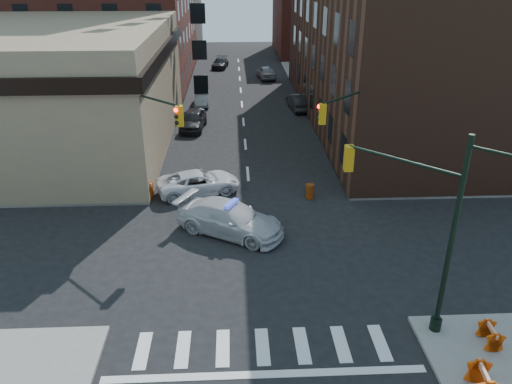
{
  "coord_description": "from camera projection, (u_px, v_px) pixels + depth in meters",
  "views": [
    {
      "loc": [
        -0.95,
        -21.37,
        13.3
      ],
      "look_at": [
        0.19,
        2.33,
        2.2
      ],
      "focal_mm": 35.0,
      "sensor_mm": 36.0,
      "label": 1
    }
  ],
  "objects": [
    {
      "name": "barrel_bank",
      "position": [
        191.0,
        180.0,
        31.67
      ],
      "size": [
        0.75,
        0.75,
        1.11
      ],
      "primitive_type": "cylinder",
      "rotation": [
        0.0,
        0.0,
        -0.22
      ],
      "color": "#CE5609",
      "rests_on": "ground"
    },
    {
      "name": "tree_ne_far",
      "position": [
        309.0,
        58.0,
        54.62
      ],
      "size": [
        3.0,
        3.0,
        4.85
      ],
      "color": "black",
      "rests_on": "sidewalk_ne"
    },
    {
      "name": "parked_car_efar",
      "position": [
        266.0,
        72.0,
        60.91
      ],
      "size": [
        2.38,
        4.78,
        1.56
      ],
      "primitive_type": "imported",
      "rotation": [
        0.0,
        0.0,
        3.26
      ],
      "color": "gray",
      "rests_on": "ground"
    },
    {
      "name": "barrel_road",
      "position": [
        310.0,
        191.0,
        30.41
      ],
      "size": [
        0.65,
        0.65,
        0.91
      ],
      "primitive_type": "cylinder",
      "rotation": [
        0.0,
        0.0,
        0.34
      ],
      "color": "orange",
      "rests_on": "ground"
    },
    {
      "name": "ground",
      "position": [
        254.0,
        251.0,
        25.01
      ],
      "size": [
        140.0,
        140.0,
        0.0
      ],
      "primitive_type": "plane",
      "color": "black",
      "rests_on": "ground"
    },
    {
      "name": "parked_car_enear",
      "position": [
        299.0,
        101.0,
        48.35
      ],
      "size": [
        2.16,
        4.9,
        1.56
      ],
      "primitive_type": "imported",
      "rotation": [
        0.0,
        0.0,
        3.25
      ],
      "color": "black",
      "rests_on": "ground"
    },
    {
      "name": "parked_car_wnear",
      "position": [
        193.0,
        120.0,
        42.72
      ],
      "size": [
        2.39,
        4.92,
        1.62
      ],
      "primitive_type": "imported",
      "rotation": [
        0.0,
        0.0,
        -0.1
      ],
      "color": "black",
      "rests_on": "ground"
    },
    {
      "name": "signal_pole_ne",
      "position": [
        353.0,
        133.0,
        28.27
      ],
      "size": [
        3.67,
        3.58,
        8.0
      ],
      "rotation": [
        0.0,
        0.0,
        -2.36
      ],
      "color": "black",
      "rests_on": "sidewalk_ne"
    },
    {
      "name": "pickup",
      "position": [
        199.0,
        182.0,
        30.99
      ],
      "size": [
        5.59,
        3.72,
        1.43
      ],
      "primitive_type": "imported",
      "rotation": [
        0.0,
        0.0,
        1.86
      ],
      "color": "silver",
      "rests_on": "ground"
    },
    {
      "name": "barricade_se_b",
      "position": [
        483.0,
        382.0,
        16.46
      ],
      "size": [
        0.77,
        1.33,
        0.95
      ],
      "primitive_type": null,
      "rotation": [
        0.0,
        0.0,
        1.46
      ],
      "color": "red",
      "rests_on": "sidewalk_se"
    },
    {
      "name": "sidewalk_ne",
      "position": [
        447.0,
        90.0,
        55.61
      ],
      "size": [
        34.0,
        54.5,
        0.15
      ],
      "primitive_type": "cube",
      "color": "gray",
      "rests_on": "ground"
    },
    {
      "name": "sidewalk_nw",
      "position": [
        27.0,
        95.0,
        53.62
      ],
      "size": [
        34.0,
        54.5,
        0.15
      ],
      "primitive_type": "cube",
      "color": "gray",
      "rests_on": "ground"
    },
    {
      "name": "barricade_nw_b",
      "position": [
        80.0,
        180.0,
        31.53
      ],
      "size": [
        1.29,
        0.81,
        0.9
      ],
      "primitive_type": null,
      "rotation": [
        0.0,
        0.0,
        0.18
      ],
      "color": "red",
      "rests_on": "sidewalk_nw"
    },
    {
      "name": "tree_ne_near",
      "position": [
        321.0,
        73.0,
        47.39
      ],
      "size": [
        3.0,
        3.0,
        4.85
      ],
      "color": "black",
      "rests_on": "sidewalk_ne"
    },
    {
      "name": "pedestrian_a",
      "position": [
        81.0,
        179.0,
        30.32
      ],
      "size": [
        0.87,
        0.76,
        2.01
      ],
      "primitive_type": "imported",
      "rotation": [
        0.0,
        0.0,
        -0.47
      ],
      "color": "black",
      "rests_on": "sidewalk_nw"
    },
    {
      "name": "pedestrian_c",
      "position": [
        96.0,
        167.0,
        32.59
      ],
      "size": [
        0.97,
        0.9,
        1.6
      ],
      "primitive_type": "imported",
      "rotation": [
        0.0,
        0.0,
        0.69
      ],
      "color": "#1F232E",
      "rests_on": "sidewalk_nw"
    },
    {
      "name": "police_car",
      "position": [
        230.0,
        219.0,
        26.35
      ],
      "size": [
        6.34,
        5.0,
        1.72
      ],
      "primitive_type": "imported",
      "rotation": [
        0.0,
        0.0,
        1.06
      ],
      "color": "silver",
      "rests_on": "ground"
    },
    {
      "name": "parked_car_wfar",
      "position": [
        202.0,
        98.0,
        49.89
      ],
      "size": [
        1.47,
        4.0,
        1.31
      ],
      "primitive_type": "imported",
      "rotation": [
        0.0,
        0.0,
        0.02
      ],
      "color": "gray",
      "rests_on": "ground"
    },
    {
      "name": "parked_car_wdeep",
      "position": [
        220.0,
        63.0,
        66.91
      ],
      "size": [
        2.44,
        4.72,
        1.31
      ],
      "primitive_type": "imported",
      "rotation": [
        0.0,
        0.0,
        -0.14
      ],
      "color": "black",
      "rests_on": "ground"
    },
    {
      "name": "signal_pole_se",
      "position": [
        425.0,
        220.0,
        18.32
      ],
      "size": [
        5.4,
        5.27,
        8.0
      ],
      "rotation": [
        0.0,
        0.0,
        2.36
      ],
      "color": "black",
      "rests_on": "sidewalk_se"
    },
    {
      "name": "signal_pole_nw",
      "position": [
        145.0,
        137.0,
        27.75
      ],
      "size": [
        3.58,
        3.67,
        8.0
      ],
      "rotation": [
        0.0,
        0.0,
        -0.79
      ],
      "color": "black",
      "rests_on": "sidewalk_nw"
    },
    {
      "name": "bank_building",
      "position": [
        18.0,
        89.0,
        37.3
      ],
      "size": [
        22.0,
        22.0,
        9.0
      ],
      "primitive_type": "cube",
      "color": "#8C7F5C",
      "rests_on": "ground"
    },
    {
      "name": "barricade_nw_a",
      "position": [
        142.0,
        190.0,
        30.04
      ],
      "size": [
        1.48,
        0.96,
        1.02
      ],
      "primitive_type": null,
      "rotation": [
        0.0,
        0.0,
        -0.22
      ],
      "color": "#C85609",
      "rests_on": "sidewalk_nw"
    },
    {
      "name": "commercial_row_ne",
      "position": [
        393.0,
        40.0,
        42.97
      ],
      "size": [
        14.0,
        34.0,
        14.0
      ],
      "primitive_type": "cube",
      "color": "#47291C",
      "rests_on": "ground"
    },
    {
      "name": "barricade_se_a",
      "position": [
        490.0,
        336.0,
        18.61
      ],
      "size": [
        0.59,
        1.09,
        0.8
      ],
      "primitive_type": null,
      "rotation": [
        0.0,
        0.0,
        1.51
      ],
      "color": "#EF450B",
      "rests_on": "sidewalk_se"
    },
    {
      "name": "pedestrian_b",
      "position": [
        38.0,
        186.0,
        29.74
      ],
      "size": [
        0.88,
        0.7,
        1.79
      ],
      "primitive_type": "imported",
      "rotation": [
        0.0,
        0.0,
        -0.02
      ],
      "color": "black",
      "rests_on": "sidewalk_nw"
    },
    {
      "name": "filler_ne",
      "position": [
        329.0,
        12.0,
        75.56
      ],
      "size": [
        16.0,
        16.0,
        12.0
      ],
      "primitive_type": "cube",
      "color": "maroon",
      "rests_on": "ground"
    }
  ]
}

